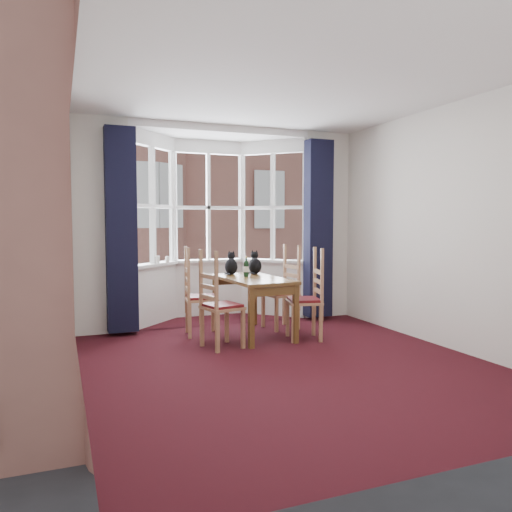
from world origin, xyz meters
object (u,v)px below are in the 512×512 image
dining_table (253,286)px  cat_left (231,265)px  chair_right_far (286,294)px  candle_tall (158,260)px  cat_right (255,265)px  chair_left_near (215,308)px  wine_bottle (246,268)px  candle_short (167,260)px  chair_right_near (311,301)px  chair_left_far (194,299)px

dining_table → cat_left: cat_left is taller
chair_right_far → cat_left: bearing=163.7°
candle_tall → chair_right_far: bearing=-29.5°
dining_table → cat_left: size_ratio=4.06×
dining_table → cat_right: size_ratio=4.00×
chair_left_near → cat_right: 1.28m
dining_table → cat_right: (0.20, 0.43, 0.23)m
candle_tall → wine_bottle: bearing=-47.5°
wine_bottle → candle_short: wine_bottle is taller
chair_right_near → cat_right: cat_right is taller
chair_left_far → wine_bottle: (0.65, -0.15, 0.39)m
cat_left → chair_left_near: bearing=-118.4°
cat_left → dining_table: bearing=-75.6°
cat_right → cat_left: bearing=169.1°
chair_left_far → chair_right_far: bearing=-0.3°
chair_right_far → candle_short: candle_short is taller
chair_right_near → chair_right_far: same height
wine_bottle → candle_tall: bearing=132.5°
candle_short → cat_right: bearing=-36.7°
cat_left → candle_short: size_ratio=3.69×
chair_right_far → cat_right: size_ratio=2.79×
wine_bottle → candle_tall: (-0.96, 1.04, 0.06)m
chair_left_far → chair_right_far: (1.29, -0.01, 0.00)m
chair_left_far → candle_short: candle_short is taller
cat_right → candle_tall: size_ratio=3.19×
chair_left_far → candle_tall: 1.04m
wine_bottle → candle_short: (-0.81, 1.07, 0.05)m
chair_left_near → wine_bottle: 0.93m
chair_left_far → cat_left: cat_left is taller
chair_left_near → cat_right: bearing=46.7°
chair_left_near → chair_left_far: (-0.06, 0.74, 0.00)m
candle_short → candle_tall: bearing=-168.3°
cat_left → candle_tall: cat_left is taller
chair_left_near → chair_right_near: same height
chair_left_far → cat_right: 0.99m
cat_right → chair_left_near: bearing=-133.3°
chair_left_near → chair_left_far: same height
chair_left_far → chair_right_near: same height
dining_table → chair_left_near: 0.80m
candle_tall → candle_short: candle_tall is taller
dining_table → chair_left_far: chair_left_far is taller
chair_right_near → wine_bottle: bearing=138.1°
candle_short → wine_bottle: bearing=-52.9°
cat_left → cat_right: cat_right is taller
wine_bottle → chair_left_near: bearing=-135.2°
dining_table → candle_tall: 1.57m
cat_left → candle_short: cat_left is taller
chair_left_near → chair_right_near: (1.24, 0.02, 0.00)m
chair_right_far → chair_left_near: bearing=-149.3°
dining_table → cat_right: cat_right is taller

